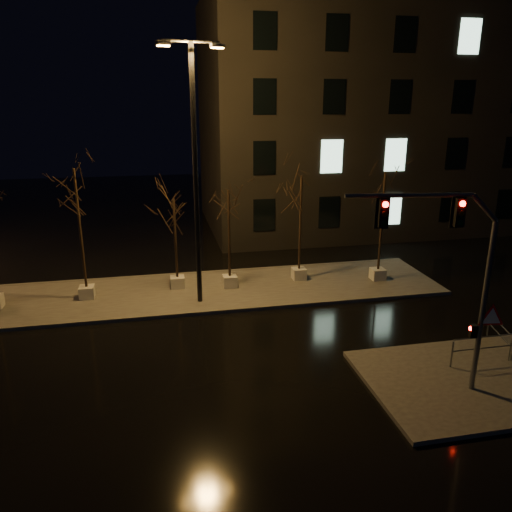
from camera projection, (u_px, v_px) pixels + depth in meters
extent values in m
plane|color=black|center=(227.00, 353.00, 17.85)|extent=(90.00, 90.00, 0.00)
cube|color=#44423D|center=(209.00, 291.00, 23.43)|extent=(22.00, 5.00, 0.15)
cube|color=#44423D|center=(475.00, 380.00, 16.00)|extent=(7.00, 5.00, 0.15)
cube|color=black|center=(385.00, 117.00, 35.10)|extent=(25.00, 12.00, 15.00)
cube|color=beige|center=(87.00, 292.00, 22.32)|extent=(0.65, 0.65, 0.55)
cylinder|color=black|center=(80.00, 229.00, 21.45)|extent=(0.11, 0.11, 5.25)
cube|color=beige|center=(178.00, 282.00, 23.55)|extent=(0.65, 0.65, 0.55)
cylinder|color=black|center=(175.00, 239.00, 22.91)|extent=(0.11, 0.11, 3.72)
cube|color=beige|center=(230.00, 281.00, 23.67)|extent=(0.65, 0.65, 0.55)
cylinder|color=black|center=(229.00, 234.00, 22.97)|extent=(0.11, 0.11, 4.09)
cube|color=beige|center=(299.00, 274.00, 24.68)|extent=(0.65, 0.65, 0.55)
cylinder|color=black|center=(300.00, 223.00, 23.91)|extent=(0.11, 0.11, 4.58)
cube|color=beige|center=(378.00, 274.00, 24.63)|extent=(0.65, 0.65, 0.55)
cylinder|color=black|center=(382.00, 222.00, 23.83)|extent=(0.11, 0.11, 4.73)
cylinder|color=#5B5E63|center=(483.00, 309.00, 14.61)|extent=(0.16, 0.16, 5.30)
cylinder|color=#5B5E63|center=(409.00, 195.00, 13.47)|extent=(3.51, 0.66, 0.12)
cube|color=black|center=(460.00, 212.00, 13.68)|extent=(0.29, 0.23, 0.80)
cube|color=black|center=(384.00, 213.00, 13.58)|extent=(0.29, 0.23, 0.80)
cube|color=black|center=(473.00, 331.00, 14.81)|extent=(0.22, 0.19, 0.40)
cone|color=red|center=(491.00, 318.00, 14.66)|extent=(0.91, 0.17, 0.92)
sphere|color=#FF0C07|center=(499.00, 203.00, 13.66)|extent=(0.16, 0.16, 0.16)
cylinder|color=black|center=(196.00, 181.00, 20.47)|extent=(0.21, 0.21, 10.63)
cylinder|color=black|center=(191.00, 41.00, 18.87)|extent=(2.31, 0.57, 0.11)
cube|color=#FF9F32|center=(163.00, 44.00, 18.52)|extent=(0.58, 0.40, 0.21)
cube|color=#FF9F32|center=(217.00, 47.00, 19.32)|extent=(0.58, 0.40, 0.21)
cylinder|color=#5B5E63|center=(452.00, 354.00, 16.49)|extent=(0.05, 0.05, 0.94)
cylinder|color=#5B5E63|center=(485.00, 337.00, 16.55)|extent=(2.30, 0.05, 0.04)
cylinder|color=#5B5E63|center=(483.00, 348.00, 16.67)|extent=(2.30, 0.05, 0.04)
cylinder|color=#5B5E63|center=(510.00, 349.00, 16.91)|extent=(0.05, 0.05, 0.85)
cylinder|color=#5B5E63|center=(488.00, 325.00, 18.71)|extent=(0.05, 0.05, 0.85)
cylinder|color=#5B5E63|center=(501.00, 325.00, 17.67)|extent=(0.51, 1.84, 0.04)
cylinder|color=#5B5E63|center=(499.00, 334.00, 17.78)|extent=(0.51, 1.84, 0.04)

